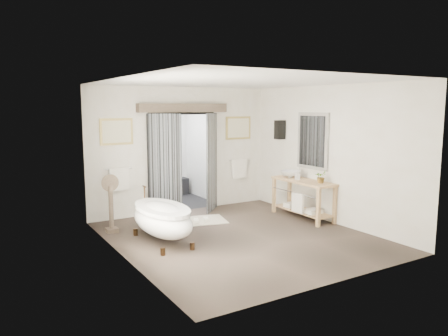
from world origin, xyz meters
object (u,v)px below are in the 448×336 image
at_px(rug, 197,221).
at_px(basin, 290,174).
at_px(clawfoot_tub, 162,218).
at_px(vanity, 302,196).

height_order(rug, basin, basin).
xyz_separation_m(clawfoot_tub, rug, (1.23, 0.98, -0.44)).
xyz_separation_m(clawfoot_tub, vanity, (3.34, 0.01, 0.06)).
bearing_deg(clawfoot_tub, basin, 7.21).
height_order(clawfoot_tub, basin, basin).
distance_m(vanity, basin, 0.59).
height_order(vanity, rug, vanity).
relative_size(clawfoot_tub, basin, 4.03).
relative_size(clawfoot_tub, vanity, 1.16).
bearing_deg(basin, rug, 154.29).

